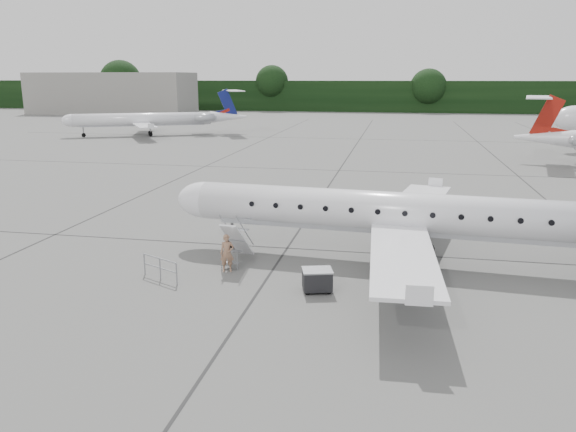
# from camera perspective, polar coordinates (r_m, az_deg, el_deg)

# --- Properties ---
(ground) EXTENTS (320.00, 320.00, 0.00)m
(ground) POSITION_cam_1_polar(r_m,az_deg,el_deg) (23.45, 9.07, -8.53)
(ground) COLOR slate
(ground) RESTS_ON ground
(treeline) EXTENTS (260.00, 4.00, 8.00)m
(treeline) POSITION_cam_1_polar(r_m,az_deg,el_deg) (151.78, 11.13, 11.82)
(treeline) COLOR black
(treeline) RESTS_ON ground
(terminal_building) EXTENTS (40.00, 14.00, 10.00)m
(terminal_building) POSITION_cam_1_polar(r_m,az_deg,el_deg) (149.44, -17.45, 11.81)
(terminal_building) COLOR gray
(terminal_building) RESTS_ON ground
(main_regional_jet) EXTENTS (28.77, 21.78, 6.99)m
(main_regional_jet) POSITION_cam_1_polar(r_m,az_deg,el_deg) (27.47, 12.32, 2.28)
(main_regional_jet) COLOR white
(main_regional_jet) RESTS_ON ground
(airstair) EXTENTS (1.04, 2.48, 2.19)m
(airstair) POSITION_cam_1_polar(r_m,az_deg,el_deg) (27.56, -5.17, -2.56)
(airstair) COLOR white
(airstair) RESTS_ON ground
(passenger) EXTENTS (0.75, 0.61, 1.79)m
(passenger) POSITION_cam_1_polar(r_m,az_deg,el_deg) (26.41, -6.21, -3.77)
(passenger) COLOR #92694F
(passenger) RESTS_ON ground
(safety_railing) EXTENTS (2.00, 1.05, 1.00)m
(safety_railing) POSITION_cam_1_polar(r_m,az_deg,el_deg) (25.98, -12.86, -5.27)
(safety_railing) COLOR gray
(safety_railing) RESTS_ON ground
(baggage_cart) EXTENTS (1.42, 1.26, 1.05)m
(baggage_cart) POSITION_cam_1_polar(r_m,az_deg,el_deg) (23.99, 2.98, -6.50)
(baggage_cart) COLOR black
(baggage_cart) RESTS_ON ground
(bg_regional_left) EXTENTS (32.37, 28.86, 7.00)m
(bg_regional_left) POSITION_cam_1_polar(r_m,az_deg,el_deg) (91.24, -14.54, 10.10)
(bg_regional_left) COLOR white
(bg_regional_left) RESTS_ON ground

